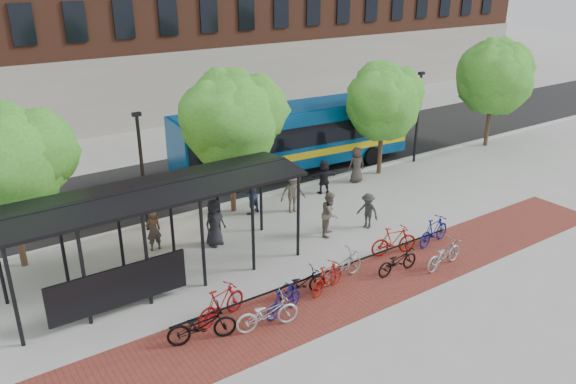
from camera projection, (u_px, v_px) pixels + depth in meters
ground at (329, 220)px, 24.89m from camera, size 160.00×160.00×0.00m
asphalt_street at (240, 170)px, 31.02m from camera, size 160.00×8.00×0.01m
curb at (280, 191)px, 27.94m from camera, size 160.00×0.25×0.12m
brick_strip at (371, 282)px, 20.02m from camera, size 24.00×3.00×0.01m
bike_rack_rail at (327, 282)px, 20.03m from camera, size 12.00×0.05×0.95m
bus_shelter at (153, 202)px, 19.16m from camera, size 10.60×3.07×3.60m
tree_a at (6, 158)px, 19.67m from camera, size 4.90×4.00×6.18m
tree_b at (231, 116)px, 24.27m from camera, size 5.15×4.20×6.47m
tree_c at (384, 99)px, 29.10m from camera, size 4.66×3.80×5.92m
tree_d at (495, 73)px, 33.63m from camera, size 5.39×4.40×6.55m
lamp_post_left at (142, 169)px, 22.98m from camera, size 0.35×0.20×5.12m
lamp_post_right at (418, 115)px, 31.30m from camera, size 0.35×0.20×5.12m
bus at (294, 134)px, 30.22m from camera, size 13.49×3.95×3.59m
bike_0 at (202, 325)px, 16.71m from camera, size 2.22×1.25×1.10m
bike_1 at (221, 304)px, 17.68m from camera, size 2.08×1.12×1.20m
bike_2 at (267, 313)px, 17.33m from camera, size 2.15×1.08×1.08m
bike_3 at (284, 301)px, 18.05m from camera, size 1.69×0.86×0.98m
bike_4 at (301, 283)px, 19.05m from camera, size 1.88×0.80×0.96m
bike_5 at (327, 278)px, 19.31m from camera, size 1.81×0.97×1.05m
bike_6 at (340, 266)px, 20.01m from camera, size 2.09×0.89×1.07m
bike_8 at (397, 261)px, 20.48m from camera, size 1.85×0.65×0.97m
bike_9 at (394, 241)px, 21.77m from camera, size 2.01×1.03×1.16m
bike_10 at (444, 254)px, 20.88m from camera, size 2.06×0.93×1.04m
bike_11 at (434, 231)px, 22.58m from camera, size 1.98×0.84×1.15m
pedestrian_0 at (215, 222)px, 22.36m from camera, size 1.10×0.87×1.97m
pedestrian_1 at (154, 230)px, 22.01m from camera, size 0.62×0.42×1.69m
pedestrian_2 at (250, 195)px, 25.26m from camera, size 1.04×0.92×1.80m
pedestrian_3 at (293, 192)px, 25.39m from camera, size 1.35×0.94×1.90m
pedestrian_5 at (324, 177)px, 27.55m from camera, size 1.65×0.94×1.69m
pedestrian_6 at (357, 165)px, 28.97m from camera, size 1.01×0.76×1.86m
pedestrian_8 at (330, 214)px, 23.24m from camera, size 1.16×1.14×1.89m
pedestrian_9 at (368, 211)px, 23.90m from camera, size 0.84×1.14×1.58m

